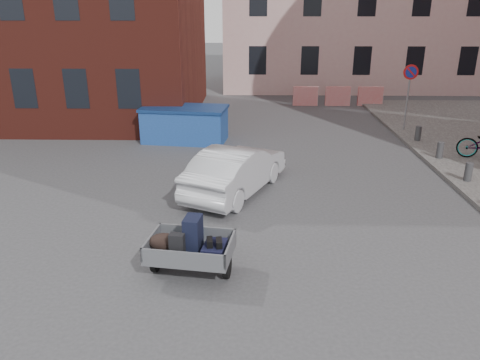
{
  "coord_description": "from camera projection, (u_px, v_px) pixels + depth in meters",
  "views": [
    {
      "loc": [
        -0.4,
        -9.63,
        4.94
      ],
      "look_at": [
        -0.63,
        0.67,
        1.1
      ],
      "focal_mm": 35.0,
      "sensor_mm": 36.0,
      "label": 1
    }
  ],
  "objects": [
    {
      "name": "silver_car",
      "position": [
        236.0,
        170.0,
        13.0
      ],
      "size": [
        2.98,
        4.28,
        1.34
      ],
      "primitive_type": "imported",
      "rotation": [
        0.0,
        0.0,
        2.71
      ],
      "color": "#B9BBC1",
      "rests_on": "ground"
    },
    {
      "name": "ground",
      "position": [
        267.0,
        235.0,
        10.73
      ],
      "size": [
        120.0,
        120.0,
        0.0
      ],
      "primitive_type": "plane",
      "color": "#38383A",
      "rests_on": "ground"
    },
    {
      "name": "barriers",
      "position": [
        338.0,
        96.0,
        24.52
      ],
      "size": [
        4.7,
        0.18,
        1.0
      ],
      "color": "red",
      "rests_on": "ground"
    },
    {
      "name": "bollards",
      "position": [
        468.0,
        172.0,
        13.66
      ],
      "size": [
        0.22,
        9.02,
        0.55
      ],
      "color": "#3A3A3D",
      "rests_on": "sidewalk"
    },
    {
      "name": "trailer",
      "position": [
        190.0,
        246.0,
        8.98
      ],
      "size": [
        1.74,
        1.9,
        1.2
      ],
      "rotation": [
        0.0,
        0.0,
        -0.14
      ],
      "color": "black",
      "rests_on": "ground"
    },
    {
      "name": "dumpster",
      "position": [
        185.0,
        124.0,
        18.0
      ],
      "size": [
        3.39,
        2.06,
        1.34
      ],
      "rotation": [
        0.0,
        0.0,
        -0.13
      ],
      "color": "#214B9E",
      "rests_on": "ground"
    },
    {
      "name": "no_parking_sign",
      "position": [
        409.0,
        84.0,
        18.79
      ],
      "size": [
        0.6,
        0.09,
        2.65
      ],
      "color": "gray",
      "rests_on": "sidewalk"
    }
  ]
}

